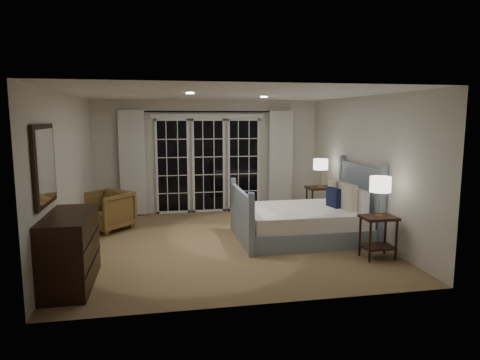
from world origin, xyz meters
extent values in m
plane|color=#90754D|center=(0.00, 0.00, 0.00)|extent=(5.00, 5.00, 0.00)
plane|color=white|center=(0.00, 0.00, 2.50)|extent=(5.00, 5.00, 0.00)
cube|color=silver|center=(-2.50, 0.00, 1.25)|extent=(0.02, 5.00, 2.50)
cube|color=silver|center=(2.50, 0.00, 1.25)|extent=(0.02, 5.00, 2.50)
cube|color=silver|center=(0.00, 2.50, 1.25)|extent=(5.00, 0.02, 2.50)
cube|color=silver|center=(0.00, -2.50, 1.25)|extent=(5.00, 0.02, 2.50)
cube|color=black|center=(-0.80, 2.47, 1.05)|extent=(0.66, 0.02, 2.02)
cube|color=black|center=(0.00, 2.47, 1.05)|extent=(0.66, 0.02, 2.02)
cube|color=black|center=(0.80, 2.47, 1.05)|extent=(0.66, 0.02, 2.02)
cube|color=white|center=(0.00, 2.46, 2.15)|extent=(2.50, 0.04, 0.10)
cylinder|color=black|center=(0.00, 2.40, 2.25)|extent=(3.50, 0.03, 0.03)
cube|color=silver|center=(-1.65, 2.38, 1.15)|extent=(0.55, 0.10, 2.25)
cube|color=silver|center=(1.65, 2.38, 1.15)|extent=(0.55, 0.10, 2.25)
cylinder|color=white|center=(0.80, 0.60, 2.49)|extent=(0.12, 0.12, 0.01)
cylinder|color=white|center=(-0.60, -0.40, 2.49)|extent=(0.12, 0.12, 0.01)
cube|color=#8792A3|center=(1.35, -0.02, 0.15)|extent=(2.05, 1.60, 0.30)
cube|color=white|center=(1.35, -0.02, 0.42)|extent=(1.99, 1.54, 0.25)
cube|color=#8792A3|center=(2.43, -0.02, 0.65)|extent=(0.06, 1.60, 1.30)
cube|color=#8792A3|center=(0.27, -0.02, 0.45)|extent=(0.06, 1.60, 0.90)
cube|color=white|center=(2.23, -0.34, 0.73)|extent=(0.14, 0.60, 0.36)
cube|color=white|center=(2.23, 0.30, 0.73)|extent=(0.14, 0.60, 0.36)
cube|color=beige|center=(2.07, -0.30, 0.77)|extent=(0.16, 0.46, 0.45)
cube|color=beige|center=(2.07, 0.26, 0.77)|extent=(0.16, 0.46, 0.45)
cube|color=#131635|center=(1.93, -0.02, 0.72)|extent=(0.15, 0.35, 0.34)
cube|color=black|center=(2.14, -1.25, 0.63)|extent=(0.50, 0.40, 0.04)
cube|color=black|center=(2.14, -1.25, 0.18)|extent=(0.46, 0.36, 0.03)
cylinder|color=black|center=(1.93, -1.41, 0.31)|extent=(0.04, 0.04, 0.62)
cylinder|color=black|center=(2.35, -1.41, 0.31)|extent=(0.04, 0.04, 0.62)
cylinder|color=black|center=(1.93, -1.09, 0.31)|extent=(0.04, 0.04, 0.62)
cylinder|color=black|center=(2.35, -1.09, 0.31)|extent=(0.04, 0.04, 0.62)
cube|color=black|center=(2.18, 1.27, 0.68)|extent=(0.54, 0.43, 0.04)
cube|color=black|center=(2.18, 1.27, 0.19)|extent=(0.49, 0.39, 0.03)
cylinder|color=black|center=(1.96, 1.10, 0.33)|extent=(0.04, 0.04, 0.67)
cylinder|color=black|center=(2.41, 1.10, 0.33)|extent=(0.04, 0.04, 0.67)
cylinder|color=black|center=(1.96, 1.44, 0.33)|extent=(0.04, 0.04, 0.67)
cylinder|color=black|center=(2.41, 1.44, 0.33)|extent=(0.04, 0.04, 0.67)
cylinder|color=tan|center=(2.14, -1.25, 0.66)|extent=(0.12, 0.12, 0.02)
cylinder|color=tan|center=(2.14, -1.25, 0.85)|extent=(0.02, 0.02, 0.35)
cylinder|color=white|center=(2.14, -1.25, 1.14)|extent=(0.31, 0.31, 0.23)
cylinder|color=tan|center=(2.18, 1.27, 0.71)|extent=(0.12, 0.12, 0.02)
cylinder|color=tan|center=(2.18, 1.27, 0.89)|extent=(0.02, 0.02, 0.34)
cylinder|color=white|center=(2.18, 1.27, 1.17)|extent=(0.30, 0.30, 0.22)
imported|color=brown|center=(-2.10, 1.24, 0.37)|extent=(1.13, 1.14, 0.74)
cube|color=black|center=(-2.23, -1.49, 0.46)|extent=(0.55, 1.31, 0.93)
cube|color=black|center=(-1.95, -1.49, 0.31)|extent=(0.01, 1.29, 0.01)
cube|color=black|center=(-1.95, -1.49, 0.61)|extent=(0.01, 1.29, 0.01)
cube|color=black|center=(-2.47, -1.49, 1.55)|extent=(0.04, 0.85, 1.00)
cube|color=white|center=(-2.44, -1.49, 1.55)|extent=(0.01, 0.73, 0.88)
camera|label=1|loc=(-1.09, -7.02, 2.13)|focal=32.00mm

